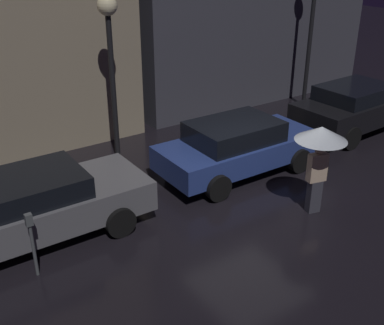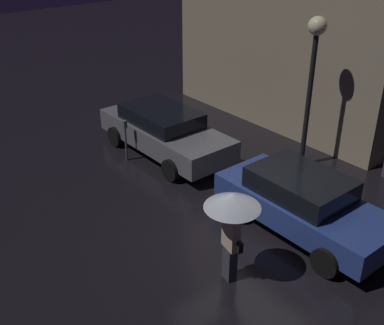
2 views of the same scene
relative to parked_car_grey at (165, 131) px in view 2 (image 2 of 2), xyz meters
name	(u,v)px [view 2 (image 2 of 2)]	position (x,y,z in m)	size (l,w,h in m)	color
ground_plane	(243,239)	(4.60, -1.27, -0.73)	(60.00, 60.00, 0.00)	black
parked_car_grey	(165,131)	(0.00, 0.00, 0.00)	(4.59, 1.97, 1.38)	slate
parked_car_blue	(303,202)	(5.17, 0.02, 0.00)	(4.16, 1.94, 1.39)	navy
pedestrian_with_umbrella	(232,211)	(5.35, -2.39, 0.87)	(1.08, 1.08, 1.98)	#383842
parking_meter	(125,136)	(-0.33, -1.16, 0.04)	(0.12, 0.10, 1.25)	#4C5154
street_lamp_near	(314,57)	(3.12, 2.61, 2.43)	(0.49, 0.49, 4.20)	black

